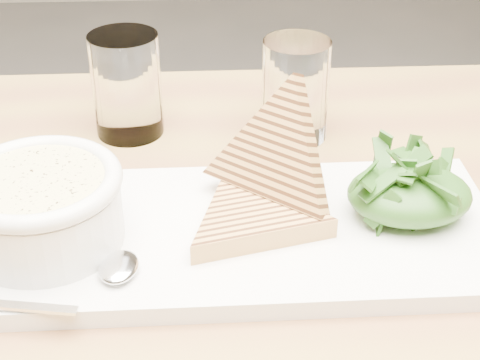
{
  "coord_description": "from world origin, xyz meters",
  "views": [
    {
      "loc": [
        0.06,
        -0.48,
        1.16
      ],
      "look_at": [
        0.09,
        0.04,
        0.83
      ],
      "focal_mm": 55.0,
      "sensor_mm": 36.0,
      "label": 1
    }
  ],
  "objects_px": {
    "glass_near": "(127,85)",
    "glass_far": "(295,90)",
    "soup_bowl": "(43,215)",
    "platter": "(241,234)",
    "table_top": "(174,325)"
  },
  "relations": [
    {
      "from": "glass_near",
      "to": "soup_bowl",
      "type": "bearing_deg",
      "value": -103.26
    },
    {
      "from": "platter",
      "to": "glass_near",
      "type": "xyz_separation_m",
      "value": [
        -0.11,
        0.2,
        0.05
      ]
    },
    {
      "from": "platter",
      "to": "soup_bowl",
      "type": "relative_size",
      "value": 3.46
    },
    {
      "from": "glass_near",
      "to": "glass_far",
      "type": "height_order",
      "value": "glass_near"
    },
    {
      "from": "soup_bowl",
      "to": "table_top",
      "type": "bearing_deg",
      "value": -32.57
    },
    {
      "from": "glass_far",
      "to": "platter",
      "type": "bearing_deg",
      "value": -109.41
    },
    {
      "from": "table_top",
      "to": "platter",
      "type": "relative_size",
      "value": 3.0
    },
    {
      "from": "soup_bowl",
      "to": "glass_near",
      "type": "height_order",
      "value": "glass_near"
    },
    {
      "from": "table_top",
      "to": "glass_near",
      "type": "xyz_separation_m",
      "value": [
        -0.05,
        0.28,
        0.07
      ]
    },
    {
      "from": "platter",
      "to": "table_top",
      "type": "bearing_deg",
      "value": -126.31
    },
    {
      "from": "table_top",
      "to": "soup_bowl",
      "type": "distance_m",
      "value": 0.14
    },
    {
      "from": "table_top",
      "to": "platter",
      "type": "bearing_deg",
      "value": 53.69
    },
    {
      "from": "glass_far",
      "to": "table_top",
      "type": "bearing_deg",
      "value": -114.88
    },
    {
      "from": "table_top",
      "to": "glass_near",
      "type": "bearing_deg",
      "value": 100.59
    },
    {
      "from": "platter",
      "to": "glass_far",
      "type": "relative_size",
      "value": 4.12
    }
  ]
}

